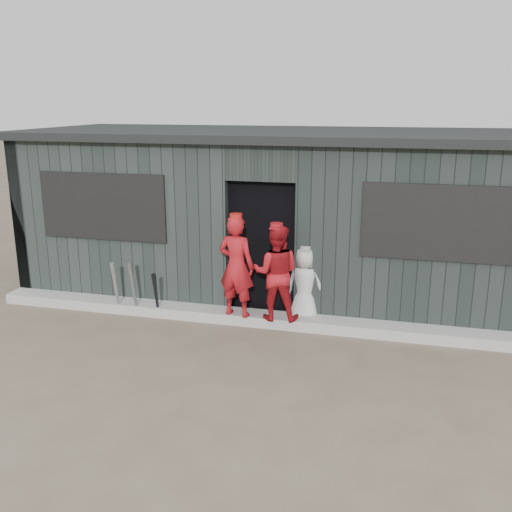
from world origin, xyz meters
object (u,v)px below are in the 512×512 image
(bat_right, at_px, (156,295))
(player_red_left, at_px, (236,266))
(bat_mid, at_px, (133,289))
(dugout, at_px, (282,213))
(player_grey_back, at_px, (305,285))
(player_red_right, at_px, (276,273))
(bat_left, at_px, (116,288))

(bat_right, distance_m, player_red_left, 1.30)
(bat_mid, bearing_deg, dugout, 45.86)
(bat_mid, distance_m, player_grey_back, 2.50)
(bat_mid, height_order, bat_right, bat_mid)
(player_red_right, bearing_deg, player_grey_back, -139.94)
(bat_left, relative_size, player_red_right, 0.63)
(bat_right, bearing_deg, player_red_left, 2.42)
(player_red_right, bearing_deg, bat_left, -3.60)
(player_grey_back, height_order, dugout, dugout)
(bat_right, height_order, player_red_right, player_red_right)
(bat_left, xyz_separation_m, player_red_left, (1.82, 0.07, 0.45))
(bat_right, height_order, player_red_left, player_red_left)
(bat_left, relative_size, player_red_left, 0.59)
(bat_right, relative_size, player_red_left, 0.51)
(player_red_left, xyz_separation_m, dugout, (0.25, 1.81, 0.42))
(bat_left, relative_size, dugout, 0.10)
(player_red_left, relative_size, player_grey_back, 1.29)
(bat_right, relative_size, player_red_right, 0.55)
(bat_left, distance_m, bat_mid, 0.27)
(bat_left, relative_size, player_grey_back, 0.76)
(bat_left, distance_m, bat_right, 0.63)
(player_red_right, bearing_deg, dugout, -85.66)
(bat_left, xyz_separation_m, bat_right, (0.62, 0.02, -0.06))
(bat_left, relative_size, bat_right, 1.15)
(player_grey_back, bearing_deg, dugout, -54.02)
(bat_left, bearing_deg, player_grey_back, 8.83)
(dugout, bearing_deg, player_grey_back, -65.85)
(bat_left, distance_m, dugout, 2.93)
(player_red_right, relative_size, player_grey_back, 1.20)
(bat_left, distance_m, player_red_left, 1.88)
(bat_left, height_order, dugout, dugout)
(bat_mid, height_order, player_red_left, player_red_left)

